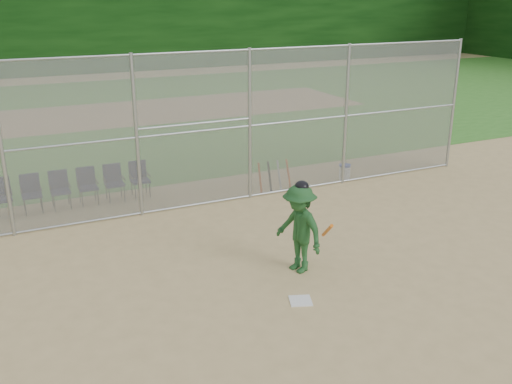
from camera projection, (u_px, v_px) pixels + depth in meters
name	position (u px, v px, depth m)	size (l,w,h in m)	color
ground	(312.00, 285.00, 10.92)	(100.00, 100.00, 0.00)	tan
grass_strip	(113.00, 114.00, 26.28)	(100.00, 100.00, 0.00)	#306F21
dirt_patch_far	(113.00, 114.00, 26.28)	(24.00, 24.00, 0.00)	tan
backstop_fence	(214.00, 127.00, 14.51)	(16.09, 0.09, 4.00)	gray
home_plate	(301.00, 301.00, 10.35)	(0.39, 0.39, 0.02)	silver
batter_at_plate	(299.00, 228.00, 11.21)	(1.03, 1.41, 1.90)	#1E4D23
water_cooler	(345.00, 172.00, 17.08)	(0.35, 0.35, 0.45)	white
spare_bats	(274.00, 176.00, 16.07)	(0.96, 0.35, 0.84)	#D84C14
chair_1	(2.00, 198.00, 14.13)	(0.54, 0.52, 0.96)	black
chair_2	(32.00, 194.00, 14.41)	(0.54, 0.52, 0.96)	black
chair_3	(60.00, 190.00, 14.69)	(0.54, 0.52, 0.96)	black
chair_4	(88.00, 187.00, 14.97)	(0.54, 0.52, 0.96)	black
chair_5	(115.00, 183.00, 15.25)	(0.54, 0.52, 0.96)	black
chair_6	(140.00, 180.00, 15.53)	(0.54, 0.52, 0.96)	black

